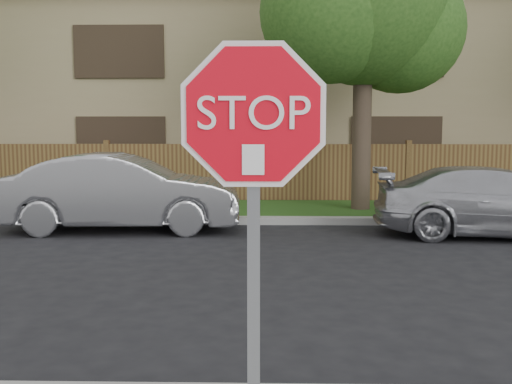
{
  "coord_description": "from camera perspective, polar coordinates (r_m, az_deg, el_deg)",
  "views": [
    {
      "loc": [
        0.33,
        -4.46,
        2.1
      ],
      "look_at": [
        0.25,
        -0.9,
        1.7
      ],
      "focal_mm": 42.0,
      "sensor_mm": 36.0,
      "label": 1
    }
  ],
  "objects": [
    {
      "name": "apartment_building",
      "position": [
        21.51,
        0.4,
        10.2
      ],
      "size": [
        35.2,
        9.2,
        7.2
      ],
      "color": "tan",
      "rests_on": "ground"
    },
    {
      "name": "sedan_left",
      "position": [
        12.19,
        -12.63,
        -0.03
      ],
      "size": [
        4.73,
        1.84,
        1.54
      ],
      "primitive_type": "imported",
      "rotation": [
        0.0,
        0.0,
        1.62
      ],
      "color": "#A1A2A6",
      "rests_on": "ground"
    },
    {
      "name": "stop_sign",
      "position": [
        3.0,
        -0.25,
        1.23
      ],
      "size": [
        1.01,
        0.13,
        2.55
      ],
      "color": "gray",
      "rests_on": "sidewalk_near"
    },
    {
      "name": "tree_mid",
      "position": [
        14.47,
        10.43,
        17.35
      ],
      "size": [
        4.8,
        3.9,
        7.35
      ],
      "color": "#382B21",
      "rests_on": "ground"
    },
    {
      "name": "fence",
      "position": [
        15.92,
        0.08,
        1.71
      ],
      "size": [
        70.0,
        0.12,
        1.6
      ],
      "primitive_type": "cube",
      "color": "#4D301B",
      "rests_on": "ground"
    },
    {
      "name": "far_curb",
      "position": [
        12.78,
        -0.22,
        -2.72
      ],
      "size": [
        70.0,
        0.3,
        0.15
      ],
      "primitive_type": "cube",
      "color": "gray",
      "rests_on": "ground"
    },
    {
      "name": "grass_strip",
      "position": [
        14.41,
        -0.05,
        -1.74
      ],
      "size": [
        70.0,
        3.0,
        0.12
      ],
      "primitive_type": "cube",
      "color": "#1E4714",
      "rests_on": "ground"
    },
    {
      "name": "sedan_right",
      "position": [
        12.17,
        21.86,
        -0.88
      ],
      "size": [
        4.69,
        2.28,
        1.31
      ],
      "primitive_type": "imported",
      "rotation": [
        0.0,
        0.0,
        1.47
      ],
      "color": "#B6B7BE",
      "rests_on": "ground"
    }
  ]
}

